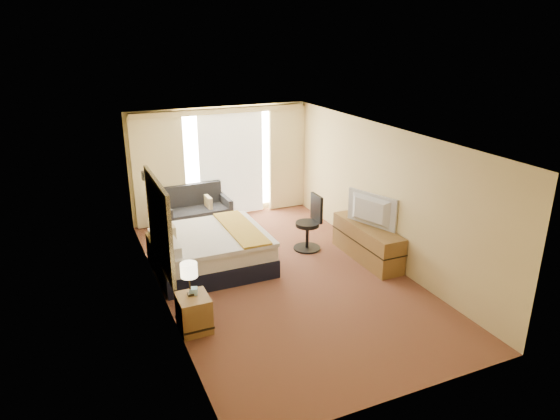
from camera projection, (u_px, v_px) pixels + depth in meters
name	position (u px, v px, depth m)	size (l,w,h in m)	color
floor	(281.00, 276.00, 9.08)	(4.20, 7.00, 0.02)	#57191C
ceiling	(281.00, 134.00, 8.19)	(4.20, 7.00, 0.02)	silver
wall_back	(220.00, 163.00, 11.65)	(4.20, 0.02, 2.60)	#DCC486
wall_front	(406.00, 304.00, 5.62)	(4.20, 0.02, 2.60)	#DCC486
wall_left	(159.00, 227.00, 7.84)	(0.02, 7.00, 2.60)	#DCC486
wall_right	(382.00, 194.00, 9.43)	(0.02, 7.00, 2.60)	#DCC486
headboard	(159.00, 223.00, 8.03)	(0.06, 1.85, 1.50)	black
nightstand_left	(194.00, 313.00, 7.37)	(0.45, 0.52, 0.55)	olive
nightstand_right	(161.00, 249.00, 9.52)	(0.45, 0.52, 0.55)	olive
media_dresser	(367.00, 242.00, 9.65)	(0.50, 1.80, 0.70)	olive
window	(231.00, 161.00, 11.71)	(2.30, 0.02, 2.30)	white
curtains	(221.00, 159.00, 11.51)	(4.12, 0.19, 2.56)	#F9ECAF
bed	(210.00, 250.00, 9.28)	(2.02, 1.85, 0.98)	black
loveseat	(197.00, 213.00, 11.31)	(1.51, 0.85, 0.92)	maroon
floor_lamp	(147.00, 194.00, 9.95)	(0.20, 0.20, 1.60)	black
desk_chair	(310.00, 225.00, 10.06)	(0.55, 0.55, 1.14)	black
lamp_left	(189.00, 271.00, 7.18)	(0.25, 0.25, 0.52)	black
lamp_right	(159.00, 214.00, 9.37)	(0.25, 0.25, 0.54)	black
tissue_box	(194.00, 291.00, 7.33)	(0.11, 0.11, 0.10)	#88B7D2
telephone	(166.00, 233.00, 9.47)	(0.16, 0.13, 0.06)	black
television	(368.00, 211.00, 9.37)	(1.10, 0.14, 0.63)	black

